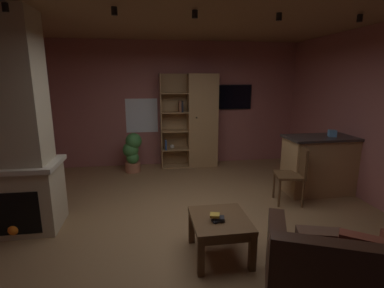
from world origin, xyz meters
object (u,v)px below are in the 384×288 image
Objects in this scene: tissue_box at (332,133)px; table_book_1 at (220,218)px; kitchen_bar_counter at (325,164)px; dining_chair at (294,171)px; stone_fireplace at (12,137)px; coffee_table at (220,225)px; potted_floor_plant at (132,151)px; wall_mounted_tv at (230,97)px; leather_couch at (366,284)px; bookshelf_cabinet at (199,121)px; table_book_0 at (218,221)px; table_book_2 at (215,215)px.

table_book_1 is (-2.35, -1.60, -0.57)m from tissue_box.
kitchen_bar_counter is 0.82m from dining_chair.
coffee_table is (2.44, -1.00, -0.88)m from stone_fireplace.
tissue_box is 0.14× the size of potted_floor_plant.
wall_mounted_tv reaches higher than kitchen_bar_counter.
leather_couch is at bearing -30.57° from stone_fireplace.
bookshelf_cabinet reaches higher than dining_chair.
bookshelf_cabinet is at bearing 83.41° from table_book_0.
potted_floor_plant reaches higher than table_book_0.
leather_couch is 2.15× the size of potted_floor_plant.
tissue_box is at bearing -44.84° from bookshelf_cabinet.
tissue_box is at bearing 33.42° from table_book_2.
potted_floor_plant is 0.85× the size of wall_mounted_tv.
dining_chair is (0.53, 2.24, 0.22)m from leather_couch.
table_book_0 is (-2.37, -1.61, -0.59)m from tissue_box.
dining_chair is (-0.81, -0.32, -0.53)m from tissue_box.
stone_fireplace is at bearing -143.15° from wall_mounted_tv.
leather_couch is at bearing -82.24° from bookshelf_cabinet.
stone_fireplace is 2.75m from table_book_1.
leather_couch is at bearing -42.94° from table_book_0.
tissue_box is 2.87m from coffee_table.
leather_couch is 1.40m from table_book_1.
coffee_table is at bearing 133.67° from leather_couch.
table_book_0 is at bearing -144.73° from kitchen_bar_counter.
wall_mounted_tv is at bearing 72.41° from table_book_0.
dining_chair is at bearing 3.12° from stone_fireplace.
table_book_2 is at bearing 137.14° from leather_couch.
table_book_2 is (2.37, -1.05, -0.73)m from stone_fireplace.
stone_fireplace is 1.95× the size of kitchen_bar_counter.
table_book_2 is (-0.05, 0.02, 0.03)m from table_book_1.
potted_floor_plant is (-1.11, 3.22, 0.08)m from coffee_table.
table_book_1 is (-1.00, 0.96, 0.19)m from leather_couch.
table_book_0 is 3.47m from potted_floor_plant.
potted_floor_plant is (1.34, 2.23, -0.80)m from stone_fireplace.
stone_fireplace reaches higher than coffee_table.
table_book_1 is at bearing -19.55° from table_book_2.
table_book_0 is (-0.04, -0.08, 0.10)m from coffee_table.
dining_chair reaches higher than table_book_2.
potted_floor_plant is (-2.62, 2.01, -0.08)m from dining_chair.
coffee_table is 6.96× the size of table_book_2.
tissue_box is at bearing 34.16° from table_book_0.
table_book_0 is 0.07m from table_book_2.
stone_fireplace is at bearing 156.30° from table_book_1.
wall_mounted_tv reaches higher than potted_floor_plant.
tissue_box reaches higher than leather_couch.
tissue_box reaches higher than table_book_1.
wall_mounted_tv is (-0.37, 2.48, 1.01)m from dining_chair.
table_book_0 is at bearing -140.50° from dining_chair.
wall_mounted_tv is (3.60, 2.70, 0.29)m from stone_fireplace.
table_book_2 reaches higher than table_book_1.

